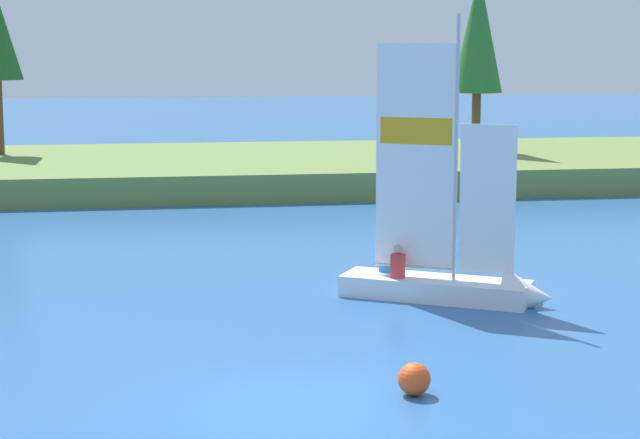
{
  "coord_description": "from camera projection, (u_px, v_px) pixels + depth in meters",
  "views": [
    {
      "loc": [
        -2.23,
        -16.25,
        5.51
      ],
      "look_at": [
        1.95,
        10.38,
        1.2
      ],
      "focal_mm": 61.72,
      "sensor_mm": 36.0,
      "label": 1
    }
  ],
  "objects": [
    {
      "name": "channel_buoy",
      "position": [
        414.0,
        379.0,
        17.4
      ],
      "size": [
        0.53,
        0.53,
        0.53
      ],
      "primitive_type": "sphere",
      "color": "#E54C19",
      "rests_on": "ground"
    },
    {
      "name": "sailboat",
      "position": [
        462.0,
        277.0,
        23.73
      ],
      "size": [
        4.56,
        3.33,
        6.45
      ],
      "rotation": [
        0.0,
        0.0,
        -0.53
      ],
      "color": "white",
      "rests_on": "ground"
    },
    {
      "name": "shoreline_tree_midright",
      "position": [
        478.0,
        33.0,
        45.37
      ],
      "size": [
        2.09,
        2.09,
        7.47
      ],
      "color": "brown",
      "rests_on": "shore_bank"
    },
    {
      "name": "ground_plane",
      "position": [
        300.0,
        403.0,
        17.06
      ],
      "size": [
        200.0,
        200.0,
        0.0
      ],
      "primitive_type": "plane",
      "color": "#2D609E"
    },
    {
      "name": "shore_bank",
      "position": [
        205.0,
        170.0,
        44.19
      ],
      "size": [
        80.0,
        13.03,
        1.03
      ],
      "primitive_type": "cube",
      "color": "olive",
      "rests_on": "ground"
    }
  ]
}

